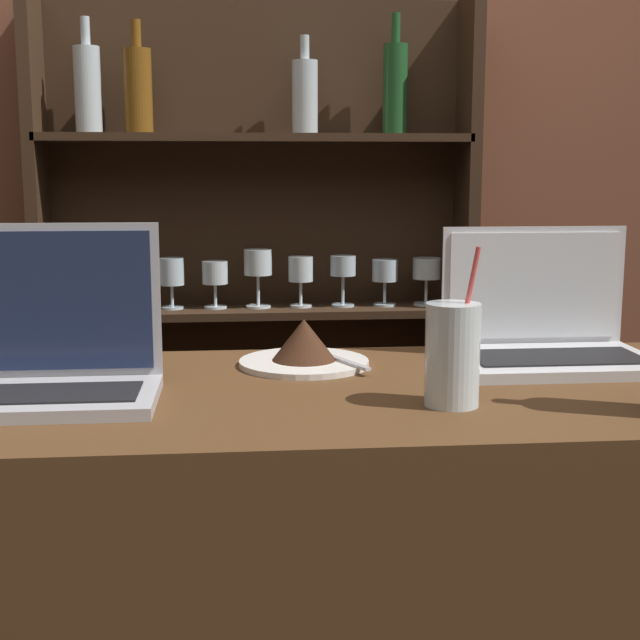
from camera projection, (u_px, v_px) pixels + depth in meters
name	position (u px, v px, depth m)	size (l,w,h in m)	color
back_wall	(252.00, 158.00, 2.33)	(7.00, 0.06, 2.70)	brown
back_shelf	(257.00, 321.00, 2.32)	(1.10, 0.18, 1.75)	#332114
laptop_near	(46.00, 358.00, 1.29)	(0.32, 0.20, 0.25)	#ADADB2
laptop_far	(547.00, 334.00, 1.53)	(0.33, 0.24, 0.23)	silver
cake_plate	(304.00, 348.00, 1.50)	(0.22, 0.22, 0.08)	silver
water_glass	(452.00, 354.00, 1.25)	(0.08, 0.08, 0.22)	silver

